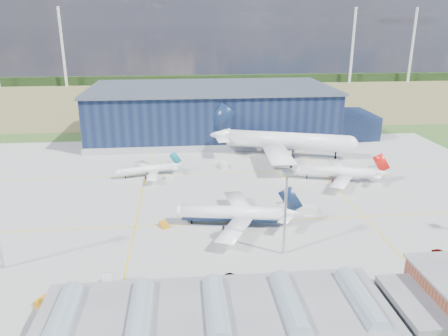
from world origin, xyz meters
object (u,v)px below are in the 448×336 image
Objects in this scene: airliner_widebody at (287,132)px; gse_tug_b at (43,302)px; airstair at (110,284)px; gse_cart_b at (169,177)px; car_b at (231,276)px; car_a at (440,252)px; hangar at (216,114)px; gse_van_a at (307,210)px; gse_van_b at (223,165)px; gse_tug_a at (164,225)px; gse_cart_a at (381,164)px; light_mast_center at (286,199)px; airliner_regional at (146,166)px; airliner_navy at (232,206)px; airliner_red at (338,166)px; gse_tug_c at (285,174)px.

gse_tug_b is at bearing -109.25° from airliner_widebody.
gse_cart_b is at bearing 86.69° from airstair.
car_a is at bearing -74.05° from car_b.
hangar is 2.12× the size of airliner_widebody.
gse_van_a reaches higher than gse_van_b.
car_b is (16.61, -28.69, -0.18)m from gse_tug_a.
gse_van_b reaches higher than gse_cart_a.
gse_tug_b is at bearing 114.74° from car_a.
airliner_regional is at bearing 121.53° from light_mast_center.
gse_tug_b is (-76.83, -101.00, -10.43)m from airliner_widebody.
light_mast_center is at bearing 101.80° from car_a.
gse_tug_a reaches higher than car_b.
airliner_navy is 12.50× the size of gse_cart_b.
airliner_red is at bearing -52.60° from airliner_widebody.
gse_tug_b is at bearing -150.80° from gse_tug_a.
gse_tug_c is at bearing 15.90° from gse_tug_a.
airliner_navy reaches higher than gse_cart_b.
airliner_red is at bearing 57.96° from light_mast_center.
light_mast_center reaches higher than car_a.
gse_tug_b is at bearing -164.03° from light_mast_center.
gse_cart_a is 1.03× the size of car_b.
gse_tug_c is 0.98× the size of car_b.
car_a is (82.95, 7.69, -0.96)m from airstair.
car_a is at bearing -59.63° from airliner_widebody.
gse_van_b is (47.04, 87.76, 0.44)m from gse_tug_b.
gse_cart_a is at bearing 166.63° from airliner_regional.
airliner_red is at bearing 155.04° from airliner_regional.
gse_van_b is (-41.41, 19.76, -4.58)m from airliner_red.
gse_cart_b is at bearing -158.13° from gse_tug_c.
car_a reaches higher than gse_cart_b.
car_a is (51.87, -22.25, -5.59)m from airliner_navy.
airliner_navy is 28.64m from car_b.
airliner_red is 46.11m from gse_van_b.
airliner_navy reaches higher than car_a.
hangar reaches higher than airliner_regional.
gse_tug_b is at bearing -109.69° from gse_tug_c.
hangar is 4.11× the size of airliner_red.
airliner_red is 10.53× the size of gse_tug_b.
airliner_red is at bearing 25.83° from car_a.
gse_van_a is at bearing 38.86° from airstair.
airliner_regional is at bearing 74.50° from gse_tug_a.
airliner_navy is at bearing -97.73° from airliner_widebody.
gse_van_b is at bearing 41.34° from gse_tug_a.
airliner_navy is 11.45× the size of gse_cart_a.
hangar is 54.09m from gse_van_b.
airliner_red is 11.04× the size of gse_tug_c.
airliner_widebody is at bearing 76.16° from light_mast_center.
gse_tug_c reaches higher than car_a.
gse_cart_a is at bearing -7.71° from airliner_widebody.
gse_tug_c is (1.37, 35.22, -0.60)m from gse_van_a.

